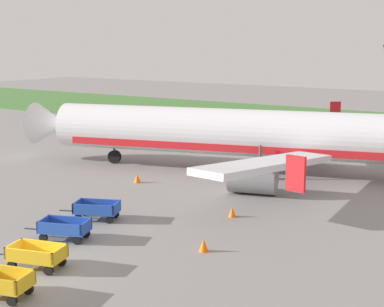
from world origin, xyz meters
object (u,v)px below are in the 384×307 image
Objects in this scene: baggage_cart_third_in_row at (36,255)px; traffic_cone_by_carts at (232,212)px; baggage_cart_far_end at (97,210)px; traffic_cone_near_plane at (204,245)px; baggage_cart_fourth_in_row at (64,228)px; traffic_cone_mid_apron at (137,178)px; airplane at (247,134)px.

baggage_cart_third_in_row is 5.93× the size of traffic_cone_by_carts.
baggage_cart_far_end reaches higher than traffic_cone_near_plane.
baggage_cart_fourth_in_row is 5.36× the size of traffic_cone_mid_apron.
traffic_cone_near_plane is at bearing -67.96° from airplane.
traffic_cone_near_plane is at bearing 49.59° from baggage_cart_third_in_row.
airplane is 10.23× the size of baggage_cart_third_in_row.
baggage_cart_third_in_row is at bearing -62.40° from baggage_cart_fourth_in_row.
baggage_cart_fourth_in_row reaches higher than traffic_cone_near_plane.
traffic_cone_near_plane is (6.92, -17.09, -2.74)m from airplane.
traffic_cone_mid_apron is (-3.84, 8.42, -0.27)m from baggage_cart_far_end.
airplane is 9.56m from traffic_cone_mid_apron.
traffic_cone_by_carts is (-1.74, 5.82, -0.01)m from traffic_cone_near_plane.
traffic_cone_mid_apron is at bearing 160.66° from traffic_cone_by_carts.
baggage_cart_third_in_row is at bearing -85.64° from airplane.
traffic_cone_near_plane is at bearing 20.24° from baggage_cart_fourth_in_row.
baggage_cart_fourth_in_row is 7.44m from traffic_cone_near_plane.
traffic_cone_near_plane reaches higher than traffic_cone_by_carts.
traffic_cone_near_plane is at bearing -6.72° from baggage_cart_far_end.
traffic_cone_mid_apron is at bearing 113.43° from baggage_cart_third_in_row.
baggage_cart_far_end is 5.32× the size of traffic_cone_mid_apron.
traffic_cone_near_plane is at bearing -73.31° from traffic_cone_by_carts.
traffic_cone_by_carts is (3.41, 11.87, -0.30)m from baggage_cart_third_in_row.
traffic_cone_by_carts is (10.10, -3.54, -0.03)m from traffic_cone_mid_apron.
baggage_cart_third_in_row is 5.68× the size of traffic_cone_near_plane.
baggage_cart_third_in_row reaches higher than traffic_cone_by_carts.
traffic_cone_near_plane is 1.04× the size of traffic_cone_by_carts.
baggage_cart_far_end reaches higher than traffic_cone_by_carts.
airplane is at bearing 94.36° from baggage_cart_third_in_row.
traffic_cone_mid_apron is at bearing 112.17° from baggage_cart_fourth_in_row.
baggage_cart_far_end is (-1.08, -16.15, -2.45)m from airplane.
traffic_cone_mid_apron is 10.70m from traffic_cone_by_carts.
baggage_cart_third_in_row is 5.41× the size of traffic_cone_mid_apron.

